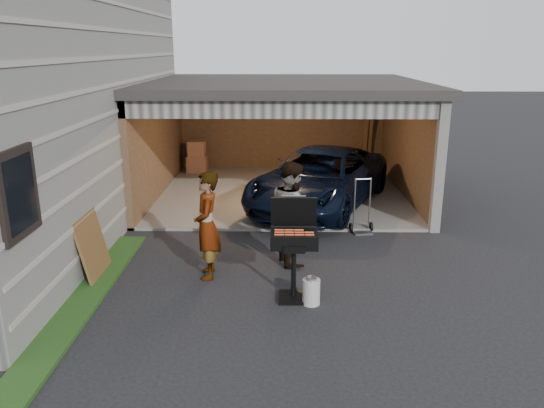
{
  "coord_description": "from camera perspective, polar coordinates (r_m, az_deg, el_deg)",
  "views": [
    {
      "loc": [
        0.68,
        -6.91,
        3.7
      ],
      "look_at": [
        0.56,
        1.65,
        1.15
      ],
      "focal_mm": 35.0,
      "sensor_mm": 36.0,
      "label": 1
    }
  ],
  "objects": [
    {
      "name": "man",
      "position": [
        9.27,
        2.18,
        -0.94
      ],
      "size": [
        0.91,
        1.04,
        1.82
      ],
      "primitive_type": "imported",
      "rotation": [
        0.0,
        0.0,
        1.85
      ],
      "color": "#402D19",
      "rests_on": "ground"
    },
    {
      "name": "bbq_grill",
      "position": [
        7.89,
        2.37,
        -4.09
      ],
      "size": [
        0.69,
        0.61,
        1.54
      ],
      "color": "black",
      "rests_on": "ground"
    },
    {
      "name": "minivan",
      "position": [
        12.52,
        5.13,
        2.5
      ],
      "size": [
        4.02,
        5.32,
        1.34
      ],
      "primitive_type": "imported",
      "rotation": [
        0.0,
        0.0,
        -0.42
      ],
      "color": "black",
      "rests_on": "ground"
    },
    {
      "name": "garage",
      "position": [
        13.83,
        1.18,
        8.95
      ],
      "size": [
        6.8,
        6.3,
        2.9
      ],
      "color": "#605E59",
      "rests_on": "ground"
    },
    {
      "name": "ground",
      "position": [
        7.87,
        -4.32,
        -11.51
      ],
      "size": [
        80.0,
        80.0,
        0.0
      ],
      "primitive_type": "plane",
      "color": "black",
      "rests_on": "ground"
    },
    {
      "name": "hand_truck",
      "position": [
        11.09,
        9.65,
        -1.95
      ],
      "size": [
        0.5,
        0.41,
        1.16
      ],
      "rotation": [
        0.0,
        0.0,
        0.16
      ],
      "color": "slate",
      "rests_on": "ground"
    },
    {
      "name": "plywood_panel",
      "position": [
        9.25,
        -18.75,
        -4.35
      ],
      "size": [
        0.27,
        0.97,
        1.07
      ],
      "primitive_type": "cube",
      "rotation": [
        0.0,
        -0.21,
        0.0
      ],
      "color": "brown",
      "rests_on": "ground"
    },
    {
      "name": "groundcover_strip",
      "position": [
        7.55,
        -22.85,
        -13.93
      ],
      "size": [
        0.5,
        8.0,
        0.06
      ],
      "primitive_type": "cube",
      "color": "#193814",
      "rests_on": "ground"
    },
    {
      "name": "woman",
      "position": [
        8.72,
        -7.01,
        -2.31
      ],
      "size": [
        0.5,
        0.7,
        1.79
      ],
      "primitive_type": "imported",
      "rotation": [
        0.0,
        0.0,
        -1.46
      ],
      "color": "silver",
      "rests_on": "ground"
    },
    {
      "name": "propane_tank",
      "position": [
        8.01,
        4.25,
        -9.39
      ],
      "size": [
        0.32,
        0.32,
        0.39
      ],
      "primitive_type": "cylinder",
      "rotation": [
        0.0,
        0.0,
        -0.23
      ],
      "color": "silver",
      "rests_on": "ground"
    }
  ]
}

